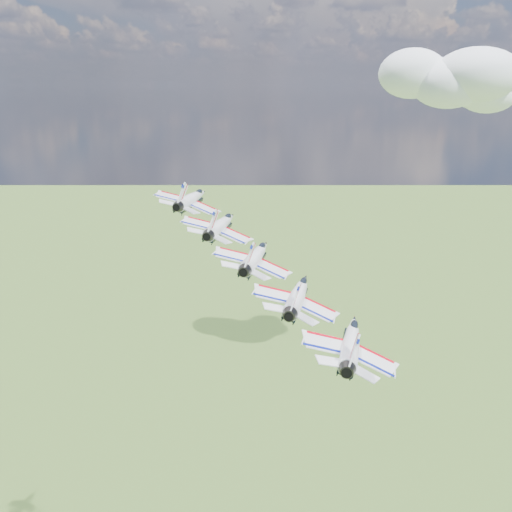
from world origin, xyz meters
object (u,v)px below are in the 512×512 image
(jet_3, at_px, (298,294))
(jet_4, at_px, (351,341))
(jet_1, at_px, (221,225))
(jet_0, at_px, (192,198))
(jet_2, at_px, (256,256))

(jet_3, height_order, jet_4, jet_3)
(jet_1, bearing_deg, jet_3, -46.24)
(jet_0, distance_m, jet_3, 32.37)
(jet_0, xyz_separation_m, jet_1, (7.75, -7.11, -2.42))
(jet_3, bearing_deg, jet_4, -46.24)
(jet_3, bearing_deg, jet_1, 133.76)
(jet_0, distance_m, jet_4, 43.16)
(jet_4, bearing_deg, jet_0, 133.76)
(jet_3, bearing_deg, jet_0, 133.76)
(jet_3, xyz_separation_m, jet_4, (7.75, -7.11, -2.42))
(jet_1, distance_m, jet_3, 21.58)
(jet_0, distance_m, jet_1, 10.79)
(jet_1, bearing_deg, jet_4, -46.24)
(jet_0, distance_m, jet_2, 21.58)
(jet_2, height_order, jet_3, jet_2)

